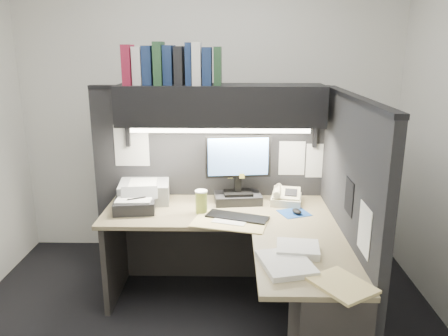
{
  "coord_description": "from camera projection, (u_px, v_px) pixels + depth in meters",
  "views": [
    {
      "loc": [
        0.21,
        -2.54,
        1.92
      ],
      "look_at": [
        0.16,
        0.51,
        1.07
      ],
      "focal_mm": 35.0,
      "sensor_mm": 36.0,
      "label": 1
    }
  ],
  "objects": [
    {
      "name": "manila_stack",
      "position": [
        342.0,
        285.0,
        2.24
      ],
      "size": [
        0.36,
        0.38,
        0.02
      ],
      "primitive_type": "cube",
      "rotation": [
        0.0,
        0.0,
        0.57
      ],
      "color": "#D9C47A",
      "rests_on": "desk"
    },
    {
      "name": "overhead_shelf",
      "position": [
        220.0,
        105.0,
        3.28
      ],
      "size": [
        1.55,
        0.34,
        0.3
      ],
      "primitive_type": "cube",
      "color": "black",
      "rests_on": "partition_back"
    },
    {
      "name": "desk",
      "position": [
        264.0,
        282.0,
        2.84
      ],
      "size": [
        1.7,
        1.53,
        0.73
      ],
      "color": "#857654",
      "rests_on": "floor"
    },
    {
      "name": "telephone",
      "position": [
        286.0,
        197.0,
        3.43
      ],
      "size": [
        0.27,
        0.28,
        0.09
      ],
      "primitive_type": "cube",
      "rotation": [
        0.0,
        0.0,
        -0.17
      ],
      "color": "beige",
      "rests_on": "desk"
    },
    {
      "name": "partition_back",
      "position": [
        210.0,
        186.0,
        3.65
      ],
      "size": [
        1.9,
        0.06,
        1.6
      ],
      "primitive_type": "cube",
      "color": "black",
      "rests_on": "floor"
    },
    {
      "name": "keyboard",
      "position": [
        237.0,
        217.0,
        3.13
      ],
      "size": [
        0.47,
        0.28,
        0.02
      ],
      "primitive_type": "cube",
      "rotation": [
        0.0,
        0.0,
        -0.33
      ],
      "color": "black",
      "rests_on": "desk"
    },
    {
      "name": "monitor",
      "position": [
        238.0,
        176.0,
        3.4
      ],
      "size": [
        0.51,
        0.26,
        0.55
      ],
      "rotation": [
        0.0,
        0.0,
        0.12
      ],
      "color": "black",
      "rests_on": "desk"
    },
    {
      "name": "mousepad",
      "position": [
        294.0,
        213.0,
        3.24
      ],
      "size": [
        0.26,
        0.25,
        0.0
      ],
      "primitive_type": "cube",
      "rotation": [
        0.0,
        0.0,
        0.36
      ],
      "color": "navy",
      "rests_on": "desk"
    },
    {
      "name": "wall_back",
      "position": [
        209.0,
        111.0,
        4.05
      ],
      "size": [
        3.5,
        0.04,
        2.7
      ],
      "primitive_type": "cube",
      "color": "white",
      "rests_on": "floor"
    },
    {
      "name": "paper_stack_b",
      "position": [
        286.0,
        263.0,
        2.45
      ],
      "size": [
        0.34,
        0.39,
        0.03
      ],
      "primitive_type": "cube",
      "rotation": [
        0.0,
        0.0,
        0.24
      ],
      "color": "white",
      "rests_on": "desk"
    },
    {
      "name": "coffee_cup",
      "position": [
        201.0,
        202.0,
        3.22
      ],
      "size": [
        0.11,
        0.11,
        0.16
      ],
      "primitive_type": "cylinder",
      "rotation": [
        0.0,
        0.0,
        -0.4
      ],
      "color": "#BCBC4B",
      "rests_on": "desk"
    },
    {
      "name": "paper_stack_a",
      "position": [
        298.0,
        249.0,
        2.61
      ],
      "size": [
        0.27,
        0.24,
        0.05
      ],
      "primitive_type": "cube",
      "rotation": [
        0.0,
        0.0,
        -0.12
      ],
      "color": "white",
      "rests_on": "desk"
    },
    {
      "name": "mouse",
      "position": [
        297.0,
        211.0,
        3.21
      ],
      "size": [
        0.09,
        0.11,
        0.04
      ],
      "primitive_type": "ellipsoid",
      "rotation": [
        0.0,
        0.0,
        0.37
      ],
      "color": "black",
      "rests_on": "mousepad"
    },
    {
      "name": "pinned_papers",
      "position": [
        260.0,
        169.0,
        3.22
      ],
      "size": [
        1.76,
        1.31,
        0.51
      ],
      "color": "white",
      "rests_on": "partition_back"
    },
    {
      "name": "printer",
      "position": [
        145.0,
        191.0,
        3.48
      ],
      "size": [
        0.42,
        0.37,
        0.15
      ],
      "primitive_type": "cube",
      "rotation": [
        0.0,
        0.0,
        0.12
      ],
      "color": "#999C9F",
      "rests_on": "desk"
    },
    {
      "name": "notebook_stack",
      "position": [
        135.0,
        205.0,
        3.27
      ],
      "size": [
        0.33,
        0.29,
        0.09
      ],
      "primitive_type": "cube",
      "rotation": [
        0.0,
        0.0,
        0.13
      ],
      "color": "black",
      "rests_on": "desk"
    },
    {
      "name": "binder_row",
      "position": [
        172.0,
        65.0,
        3.21
      ],
      "size": [
        0.71,
        0.25,
        0.31
      ],
      "color": "maroon",
      "rests_on": "overhead_shelf"
    },
    {
      "name": "open_folder",
      "position": [
        230.0,
        221.0,
        3.08
      ],
      "size": [
        0.58,
        0.45,
        0.01
      ],
      "primitive_type": "cube",
      "rotation": [
        0.0,
        0.0,
        -0.24
      ],
      "color": "#D9C47A",
      "rests_on": "desk"
    },
    {
      "name": "wall_front",
      "position": [
        151.0,
        270.0,
        1.16
      ],
      "size": [
        3.5,
        0.04,
        2.7
      ],
      "primitive_type": "cube",
      "color": "white",
      "rests_on": "floor"
    },
    {
      "name": "partition_right",
      "position": [
        346.0,
        221.0,
        2.91
      ],
      "size": [
        0.06,
        1.5,
        1.6
      ],
      "primitive_type": "cube",
      "color": "black",
      "rests_on": "floor"
    },
    {
      "name": "task_light_tube",
      "position": [
        220.0,
        130.0,
        3.19
      ],
      "size": [
        1.32,
        0.04,
        0.04
      ],
      "primitive_type": "cylinder",
      "rotation": [
        0.0,
        1.57,
        0.0
      ],
      "color": "white",
      "rests_on": "overhead_shelf"
    }
  ]
}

